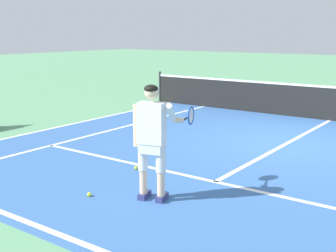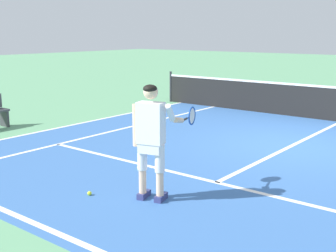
{
  "view_description": "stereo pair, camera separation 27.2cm",
  "coord_description": "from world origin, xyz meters",
  "views": [
    {
      "loc": [
        3.45,
        -9.25,
        2.43
      ],
      "look_at": [
        -0.36,
        -3.97,
        1.05
      ],
      "focal_mm": 47.47,
      "sensor_mm": 36.0,
      "label": 1
    },
    {
      "loc": [
        3.67,
        -9.09,
        2.43
      ],
      "look_at": [
        -0.36,
        -3.97,
        1.05
      ],
      "focal_mm": 47.47,
      "sensor_mm": 36.0,
      "label": 2
    }
  ],
  "objects": [
    {
      "name": "line_doubles_left",
      "position": [
        -5.49,
        -1.33,
        0.0
      ],
      "size": [
        0.1,
        9.22,
        0.01
      ],
      "primitive_type": "cube",
      "color": "white",
      "rests_on": "ground"
    },
    {
      "name": "tennis_net",
      "position": [
        0.0,
        3.28,
        0.5
      ],
      "size": [
        11.96,
        0.08,
        1.07
      ],
      "color": "#333338",
      "rests_on": "ground"
    },
    {
      "name": "tennis_player",
      "position": [
        -0.36,
        -4.34,
        0.99
      ],
      "size": [
        0.59,
        1.21,
        1.71
      ],
      "color": "navy",
      "rests_on": "ground"
    },
    {
      "name": "line_singles_left",
      "position": [
        -4.12,
        -1.33,
        0.0
      ],
      "size": [
        0.1,
        9.22,
        0.01
      ],
      "primitive_type": "cube",
      "color": "white",
      "rests_on": "ground"
    },
    {
      "name": "court_inner_surface",
      "position": [
        0.0,
        -1.33,
        0.0
      ],
      "size": [
        10.98,
        9.62,
        0.0
      ],
      "primitive_type": "cube",
      "color": "#3866A8",
      "rests_on": "ground"
    },
    {
      "name": "line_baseline",
      "position": [
        0.0,
        -5.95,
        0.0
      ],
      "size": [
        10.98,
        0.1,
        0.01
      ],
      "primitive_type": "cube",
      "color": "white",
      "rests_on": "ground"
    },
    {
      "name": "tennis_ball_by_baseline",
      "position": [
        -1.21,
        -4.82,
        0.03
      ],
      "size": [
        0.07,
        0.07,
        0.07
      ],
      "primitive_type": "sphere",
      "color": "#CCE02D",
      "rests_on": "ground"
    },
    {
      "name": "ground_plane",
      "position": [
        0.0,
        0.0,
        0.0
      ],
      "size": [
        80.0,
        80.0,
        0.0
      ],
      "primitive_type": "plane",
      "color": "#609E70"
    },
    {
      "name": "line_centre_service",
      "position": [
        0.0,
        0.08,
        0.0
      ],
      "size": [
        0.1,
        6.4,
        0.01
      ],
      "primitive_type": "cube",
      "color": "white",
      "rests_on": "ground"
    },
    {
      "name": "tennis_ball_mid_court",
      "position": [
        -1.5,
        -3.38,
        0.03
      ],
      "size": [
        0.07,
        0.07,
        0.07
      ],
      "primitive_type": "sphere",
      "color": "#CCE02D",
      "rests_on": "ground"
    },
    {
      "name": "line_service",
      "position": [
        0.0,
        -3.12,
        0.0
      ],
      "size": [
        8.23,
        0.1,
        0.01
      ],
      "primitive_type": "cube",
      "color": "white",
      "rests_on": "ground"
    }
  ]
}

